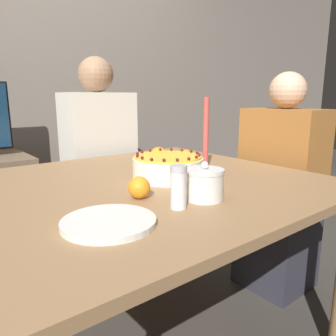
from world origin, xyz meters
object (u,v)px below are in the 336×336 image
at_px(cake, 168,167).
at_px(sugar_bowl, 204,184).
at_px(sugar_shaker, 178,187).
at_px(person_man_blue_shirt, 100,178).
at_px(person_woman_floral, 280,199).
at_px(candle, 206,142).

bearing_deg(cake, sugar_bowl, -105.84).
distance_m(sugar_bowl, sugar_shaker, 0.12).
distance_m(sugar_shaker, person_man_blue_shirt, 1.17).
relative_size(person_man_blue_shirt, person_woman_floral, 1.09).
xyz_separation_m(sugar_shaker, candle, (0.39, 0.29, 0.07)).
xyz_separation_m(cake, person_man_blue_shirt, (0.11, 0.80, -0.22)).
height_order(cake, person_man_blue_shirt, person_man_blue_shirt).
height_order(candle, person_man_blue_shirt, person_man_blue_shirt).
relative_size(sugar_bowl, person_woman_floral, 0.10).
xyz_separation_m(sugar_shaker, person_man_blue_shirt, (0.30, 1.10, -0.24)).
relative_size(sugar_shaker, person_woman_floral, 0.11).
bearing_deg(sugar_bowl, sugar_shaker, -172.88).
xyz_separation_m(sugar_shaker, person_woman_floral, (0.94, 0.27, -0.29)).
bearing_deg(candle, sugar_shaker, -143.67).
bearing_deg(person_woman_floral, sugar_shaker, 105.78).
bearing_deg(person_woman_floral, person_man_blue_shirt, 37.28).
distance_m(cake, person_woman_floral, 0.79).
bearing_deg(person_woman_floral, candle, 87.79).
bearing_deg(person_man_blue_shirt, sugar_bowl, 80.24).
relative_size(sugar_bowl, candle, 0.39).
xyz_separation_m(person_man_blue_shirt, person_woman_floral, (0.64, -0.83, -0.05)).
bearing_deg(sugar_shaker, candle, 36.33).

